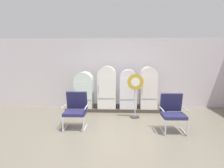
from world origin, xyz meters
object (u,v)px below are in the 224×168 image
Objects in this scene: refrigerator_1 at (107,86)px; refrigerator_2 at (128,88)px; armchair_left at (76,108)px; armchair_right at (173,111)px; sign_stand at (135,94)px; refrigerator_0 at (84,89)px; refrigerator_3 at (148,86)px.

refrigerator_2 is at bearing -1.34° from refrigerator_1.
refrigerator_1 is at bearing 68.78° from armchair_left.
sign_stand reaches higher than armchair_right.
refrigerator_2 is 2.59m from armchair_left.
refrigerator_0 is 2.49m from refrigerator_3.
refrigerator_3 is at bearing 40.46° from armchair_left.
refrigerator_1 is 1.02× the size of refrigerator_3.
armchair_left is 2.79m from armchair_right.
refrigerator_3 reaches higher than refrigerator_2.
refrigerator_3 is (2.49, -0.03, 0.12)m from refrigerator_0.
refrigerator_1 is 1.40m from sign_stand.
sign_stand reaches higher than refrigerator_0.
armchair_left is at bearing -111.22° from refrigerator_1.
sign_stand is (1.81, 1.09, 0.24)m from armchair_left.
refrigerator_0 reaches higher than armchair_right.
refrigerator_0 is 0.91× the size of sign_stand.
sign_stand is at bearing 31.00° from armchair_left.
refrigerator_3 is (0.77, 0.02, 0.06)m from refrigerator_2.
refrigerator_1 is 0.82m from refrigerator_2.
refrigerator_0 is 2.16m from sign_stand.
armchair_right is at bearing -52.02° from sign_stand.
refrigerator_1 is at bearing -1.75° from refrigerator_0.
refrigerator_0 is at bearing 153.59° from sign_stand.
refrigerator_2 is at bearing -1.55° from refrigerator_0.
armchair_right is (2.00, -2.18, -0.40)m from refrigerator_1.
sign_stand is (1.93, -0.96, -0.04)m from refrigerator_0.
refrigerator_0 is at bearing 179.36° from refrigerator_3.
refrigerator_0 is 1.31× the size of armchair_left.
sign_stand reaches higher than armchair_left.
sign_stand is at bearing 127.98° from armchair_right.
armchair_left and armchair_right have the same top height.
sign_stand is (0.21, -0.91, -0.10)m from refrigerator_2.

